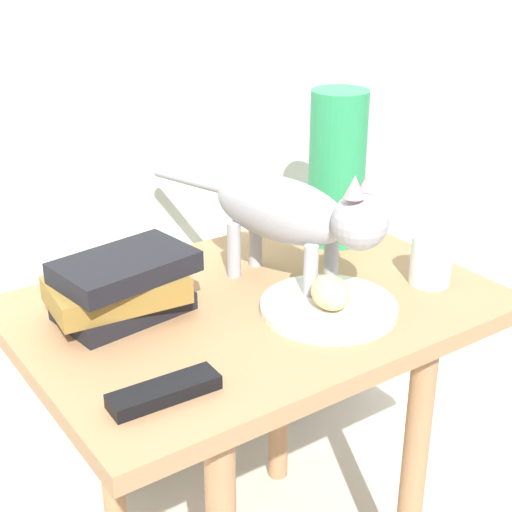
{
  "coord_description": "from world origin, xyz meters",
  "views": [
    {
      "loc": [
        -0.64,
        -0.91,
        1.17
      ],
      "look_at": [
        0.0,
        0.0,
        0.67
      ],
      "focal_mm": 53.65,
      "sensor_mm": 36.0,
      "label": 1
    }
  ],
  "objects": [
    {
      "name": "bread_roll",
      "position": [
        0.07,
        -0.11,
        0.63
      ],
      "size": [
        0.09,
        0.1,
        0.05
      ],
      "primitive_type": "ellipsoid",
      "rotation": [
        0.0,
        0.0,
        1.19
      ],
      "color": "#E0BC7A",
      "rests_on": "plate"
    },
    {
      "name": "book_stack",
      "position": [
        -0.2,
        0.08,
        0.64
      ],
      "size": [
        0.23,
        0.16,
        0.1
      ],
      "color": "black",
      "rests_on": "side_table"
    },
    {
      "name": "side_table",
      "position": [
        0.0,
        0.0,
        0.49
      ],
      "size": [
        0.76,
        0.53,
        0.59
      ],
      "color": "#9E724C",
      "rests_on": "ground"
    },
    {
      "name": "tv_remote",
      "position": [
        -0.26,
        -0.16,
        0.6
      ],
      "size": [
        0.15,
        0.05,
        0.02
      ],
      "primitive_type": "cube",
      "rotation": [
        0.0,
        0.0,
        -0.04
      ],
      "color": "black",
      "rests_on": "side_table"
    },
    {
      "name": "green_vase",
      "position": [
        0.27,
        0.12,
        0.73
      ],
      "size": [
        0.11,
        0.11,
        0.29
      ],
      "primitive_type": "cylinder",
      "color": "#288C51",
      "rests_on": "side_table"
    },
    {
      "name": "cat",
      "position": [
        0.08,
        0.01,
        0.72
      ],
      "size": [
        0.18,
        0.46,
        0.23
      ],
      "color": "#99999E",
      "rests_on": "side_table"
    },
    {
      "name": "candle_jar",
      "position": [
        0.28,
        -0.11,
        0.63
      ],
      "size": [
        0.07,
        0.07,
        0.08
      ],
      "color": "silver",
      "rests_on": "side_table"
    },
    {
      "name": "plate",
      "position": [
        0.07,
        -0.1,
        0.59
      ],
      "size": [
        0.22,
        0.22,
        0.01
      ],
      "primitive_type": "cylinder",
      "color": "silver",
      "rests_on": "side_table"
    }
  ]
}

